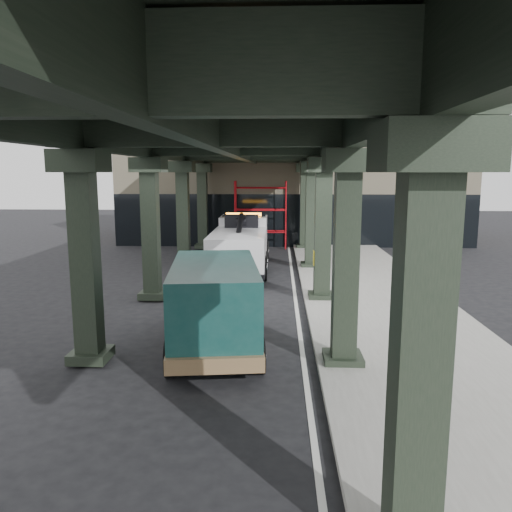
# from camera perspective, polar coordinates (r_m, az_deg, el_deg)

# --- Properties ---
(ground) EXTENTS (90.00, 90.00, 0.00)m
(ground) POSITION_cam_1_polar(r_m,az_deg,el_deg) (15.88, -1.39, -6.93)
(ground) COLOR black
(ground) RESTS_ON ground
(sidewalk) EXTENTS (5.00, 40.00, 0.15)m
(sidewalk) POSITION_cam_1_polar(r_m,az_deg,el_deg) (18.08, 13.49, -4.90)
(sidewalk) COLOR gray
(sidewalk) RESTS_ON ground
(lane_stripe) EXTENTS (0.12, 38.00, 0.01)m
(lane_stripe) POSITION_cam_1_polar(r_m,az_deg,el_deg) (17.78, 4.55, -5.13)
(lane_stripe) COLOR silver
(lane_stripe) RESTS_ON ground
(viaduct) EXTENTS (7.40, 32.00, 6.40)m
(viaduct) POSITION_cam_1_polar(r_m,az_deg,el_deg) (17.28, -2.36, 12.72)
(viaduct) COLOR black
(viaduct) RESTS_ON ground
(building) EXTENTS (22.00, 10.00, 8.00)m
(building) POSITION_cam_1_polar(r_m,az_deg,el_deg) (35.21, 4.15, 8.70)
(building) COLOR #C6B793
(building) RESTS_ON ground
(scaffolding) EXTENTS (3.08, 0.88, 4.00)m
(scaffolding) POSITION_cam_1_polar(r_m,az_deg,el_deg) (29.95, 0.53, 4.96)
(scaffolding) COLOR #B70E16
(scaffolding) RESTS_ON ground
(tow_truck) EXTENTS (2.52, 8.18, 2.67)m
(tow_truck) POSITION_cam_1_polar(r_m,az_deg,el_deg) (22.98, -1.69, 1.54)
(tow_truck) COLOR black
(tow_truck) RESTS_ON ground
(towed_van) EXTENTS (2.82, 5.81, 2.27)m
(towed_van) POSITION_cam_1_polar(r_m,az_deg,el_deg) (12.88, -4.75, -5.25)
(towed_van) COLOR #103A37
(towed_van) RESTS_ON ground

